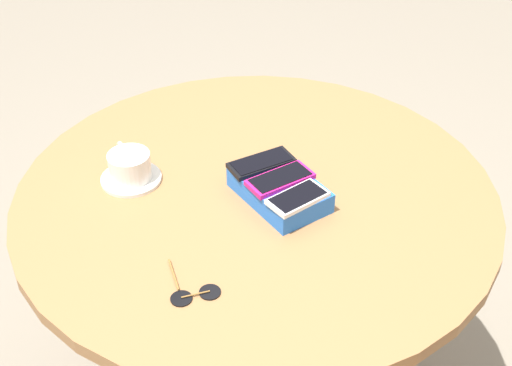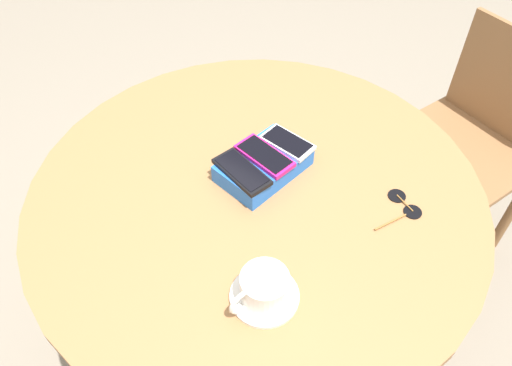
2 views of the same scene
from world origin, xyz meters
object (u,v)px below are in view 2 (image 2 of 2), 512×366
Objects in this scene: chair_near_window at (465,146)px; saucer at (264,296)px; round_table at (256,226)px; coffee_cup at (263,287)px; phone_white at (287,142)px; phone_box at (263,165)px; sunglasses at (403,206)px; phone_black at (242,172)px; phone_magenta at (264,156)px.

saucer is at bearing -6.03° from chair_near_window.
round_table is at bearing -19.02° from chair_near_window.
coffee_cup is 0.15× the size of chair_near_window.
saucer is (0.34, 0.18, -0.05)m from phone_white.
saucer is 0.03m from coffee_cup.
round_table is 0.90m from chair_near_window.
phone_white reaches higher than round_table.
round_table is 0.31m from saucer.
round_table is at bearing -140.90° from coffee_cup.
phone_box reaches higher than sunglasses.
chair_near_window is at bearing 160.98° from round_table.
round_table is 0.22m from phone_white.
round_table is at bearing 116.35° from phone_black.
sunglasses is at bearing 162.31° from saucer.
round_table is 7.57× the size of sunglasses.
phone_white is 0.96× the size of saucer.
phone_white reaches higher than sunglasses.
phone_black is 0.36m from sunglasses.
phone_magenta reaches higher than chair_near_window.
phone_magenta is 0.98× the size of phone_black.
phone_white is at bearing 169.05° from phone_black.
sunglasses is 0.17× the size of chair_near_window.
saucer reaches higher than round_table.
phone_box is at bearing -144.35° from coffee_cup.
saucer reaches higher than sunglasses.
phone_magenta is 0.92m from chair_near_window.
phone_black is 1.14× the size of saucer.
coffee_cup is at bearing 27.55° from phone_white.
chair_near_window is (-1.04, 0.11, -0.38)m from coffee_cup.
phone_black is (0.07, -0.01, -0.00)m from phone_magenta.
chair_near_window is (-0.83, 0.29, -0.20)m from round_table.
saucer is at bearing 35.74° from phone_magenta.
phone_black is at bearing -134.16° from saucer.
phone_box is 1.68× the size of saucer.
coffee_cup reaches higher than chair_near_window.
round_table is at bearing -62.83° from sunglasses.
coffee_cup reaches higher than round_table.
phone_box is 0.91m from chair_near_window.
round_table is 7.83× the size of saucer.
phone_white is at bearing -152.16° from saucer.
phone_black is (0.07, -0.01, 0.03)m from phone_box.
phone_box is 1.80× the size of coffee_cup.
round_table is 0.33m from coffee_cup.
coffee_cup is 1.11m from chair_near_window.
sunglasses is at bearing 107.28° from phone_box.
phone_box is at bearing -16.45° from phone_magenta.
sunglasses is at bearing 95.01° from phone_white.
phone_magenta is at bearing -12.57° from phone_white.
round_table is 8.39× the size of coffee_cup.
phone_box is 0.08m from phone_white.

